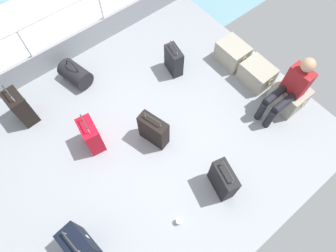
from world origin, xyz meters
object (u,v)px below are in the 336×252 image
suitcase_3 (91,135)px  duffel_bag (75,74)px  suitcase_0 (21,107)px  cargo_crate_2 (288,96)px  cargo_crate_1 (257,74)px  suitcase_5 (80,245)px  suitcase_4 (223,180)px  suitcase_1 (174,60)px  cargo_crate_0 (232,53)px  passenger_seated (290,88)px  paper_cup (179,222)px  suitcase_2 (154,130)px

suitcase_3 → duffel_bag: size_ratio=1.23×
suitcase_0 → cargo_crate_2: bearing=54.8°
cargo_crate_1 → suitcase_5: (0.47, -3.70, 0.11)m
suitcase_5 → duffel_bag: suitcase_5 is taller
suitcase_5 → duffel_bag: 2.75m
suitcase_4 → suitcase_5: suitcase_5 is taller
suitcase_0 → suitcase_1: size_ratio=1.24×
cargo_crate_2 → suitcase_5: bearing=-92.5°
cargo_crate_0 → passenger_seated: passenger_seated is taller
duffel_bag → paper_cup: bearing=-3.2°
duffel_bag → suitcase_5: bearing=-28.7°
cargo_crate_1 → suitcase_0: size_ratio=0.74×
passenger_seated → suitcase_3: 3.00m
suitcase_2 → suitcase_4: 1.23m
cargo_crate_1 → suitcase_4: size_ratio=0.81×
cargo_crate_0 → suitcase_2: 2.07m
cargo_crate_1 → suitcase_1: size_ratio=0.92×
cargo_crate_0 → suitcase_2: (0.37, -2.03, 0.09)m
suitcase_3 → suitcase_5: suitcase_5 is taller
passenger_seated → suitcase_0: 4.07m
paper_cup → suitcase_1: bearing=142.1°
cargo_crate_2 → suitcase_0: 4.21m
cargo_crate_0 → suitcase_4: (1.57, -1.76, 0.10)m
suitcase_1 → suitcase_3: size_ratio=0.85×
suitcase_2 → paper_cup: size_ratio=6.53×
passenger_seated → suitcase_3: passenger_seated is taller
cargo_crate_2 → cargo_crate_1: bearing=-175.1°
cargo_crate_1 → passenger_seated: bearing=-11.8°
cargo_crate_2 → suitcase_1: size_ratio=0.89×
passenger_seated → suitcase_0: (-2.43, -3.25, -0.29)m
cargo_crate_1 → suitcase_1: 1.42m
suitcase_2 → suitcase_5: 1.80m
cargo_crate_2 → suitcase_2: 2.25m
cargo_crate_2 → suitcase_4: (0.35, -1.82, 0.08)m
suitcase_1 → paper_cup: bearing=-37.9°
suitcase_5 → paper_cup: (0.53, 1.15, -0.25)m
passenger_seated → suitcase_2: passenger_seated is taller
duffel_bag → cargo_crate_0: bearing=60.5°
suitcase_1 → suitcase_3: 1.89m
suitcase_2 → duffel_bag: (-1.73, -0.35, -0.11)m
paper_cup → cargo_crate_1: bearing=111.4°
cargo_crate_0 → paper_cup: 3.00m
cargo_crate_2 → suitcase_4: 1.85m
suitcase_0 → paper_cup: suitcase_0 is taller
paper_cup → suitcase_2: bearing=157.0°
suitcase_2 → suitcase_5: bearing=-67.7°
passenger_seated → suitcase_3: size_ratio=1.56×
cargo_crate_2 → suitcase_0: (-2.43, -3.44, 0.10)m
cargo_crate_0 → suitcase_3: suitcase_3 is taller
suitcase_3 → duffel_bag: suitcase_3 is taller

